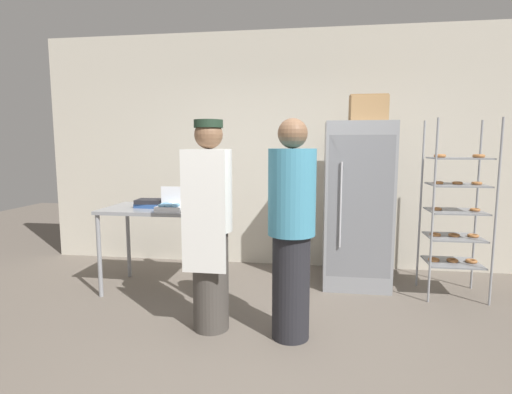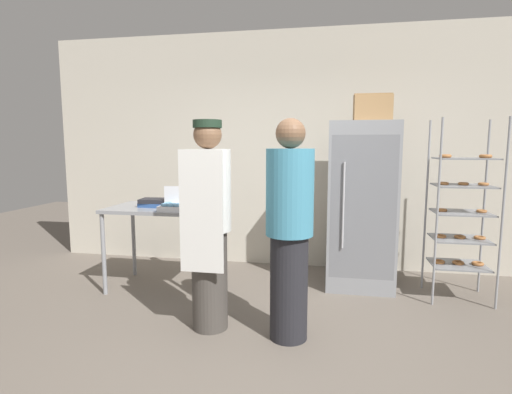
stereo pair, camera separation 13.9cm
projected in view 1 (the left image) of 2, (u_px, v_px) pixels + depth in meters
ground_plane at (262, 352)px, 3.01m from camera, size 14.00×14.00×0.00m
back_wall at (286, 151)px, 5.12m from camera, size 6.40×0.12×2.97m
refrigerator at (357, 205)px, 4.40m from camera, size 0.71×0.69×1.80m
baking_rack at (456, 212)px, 4.06m from camera, size 0.59×0.49×1.81m
prep_counter at (161, 216)px, 4.26m from camera, size 1.17×0.72×0.89m
donut_box at (170, 206)px, 4.01m from camera, size 0.26×0.20×0.24m
blender_pitcher at (187, 194)px, 4.46m from camera, size 0.12×0.12×0.26m
binder_stack at (150, 203)px, 4.26m from camera, size 0.30×0.23×0.09m
cardboard_storage_box at (368, 109)px, 4.23m from camera, size 0.39×0.33×0.28m
person_baker at (210, 223)px, 3.29m from camera, size 0.37×0.39×1.75m
person_customer at (292, 229)px, 3.14m from camera, size 0.37×0.37×1.76m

